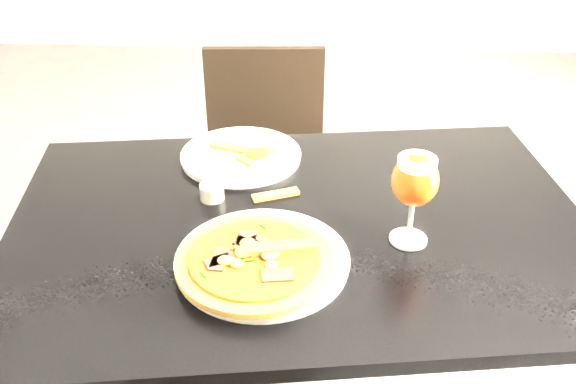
# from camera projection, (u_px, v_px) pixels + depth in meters

# --- Properties ---
(dining_table) EXTENTS (1.29, 0.95, 0.75)m
(dining_table) POSITION_uv_depth(u_px,v_px,m) (299.00, 256.00, 1.38)
(dining_table) COLOR black
(dining_table) RESTS_ON ground
(chair_far) EXTENTS (0.41, 0.41, 0.85)m
(chair_far) POSITION_uv_depth(u_px,v_px,m) (265.00, 175.00, 2.05)
(chair_far) COLOR black
(chair_far) RESTS_ON ground
(plate_main) EXTENTS (0.41, 0.41, 0.02)m
(plate_main) POSITION_uv_depth(u_px,v_px,m) (262.00, 261.00, 1.20)
(plate_main) COLOR white
(plate_main) RESTS_ON dining_table
(pizza) EXTENTS (0.29, 0.29, 0.03)m
(pizza) POSITION_uv_depth(u_px,v_px,m) (256.00, 260.00, 1.17)
(pizza) COLOR #A56527
(pizza) RESTS_ON plate_main
(plate_second) EXTENTS (0.39, 0.39, 0.02)m
(plate_second) POSITION_uv_depth(u_px,v_px,m) (241.00, 156.00, 1.56)
(plate_second) COLOR white
(plate_second) RESTS_ON dining_table
(crust_scraps) EXTENTS (0.18, 0.12, 0.01)m
(crust_scraps) POSITION_uv_depth(u_px,v_px,m) (249.00, 153.00, 1.54)
(crust_scraps) COLOR #A56527
(crust_scraps) RESTS_ON plate_second
(loose_crust) EXTENTS (0.11, 0.06, 0.01)m
(loose_crust) POSITION_uv_depth(u_px,v_px,m) (276.00, 195.00, 1.41)
(loose_crust) COLOR #A56527
(loose_crust) RESTS_ON dining_table
(sauce_cup) EXTENTS (0.05, 0.05, 0.04)m
(sauce_cup) POSITION_uv_depth(u_px,v_px,m) (212.00, 191.00, 1.39)
(sauce_cup) COLOR silver
(sauce_cup) RESTS_ON dining_table
(beer_glass) EXTENTS (0.09, 0.09, 0.19)m
(beer_glass) POSITION_uv_depth(u_px,v_px,m) (415.00, 181.00, 1.20)
(beer_glass) COLOR silver
(beer_glass) RESTS_ON dining_table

